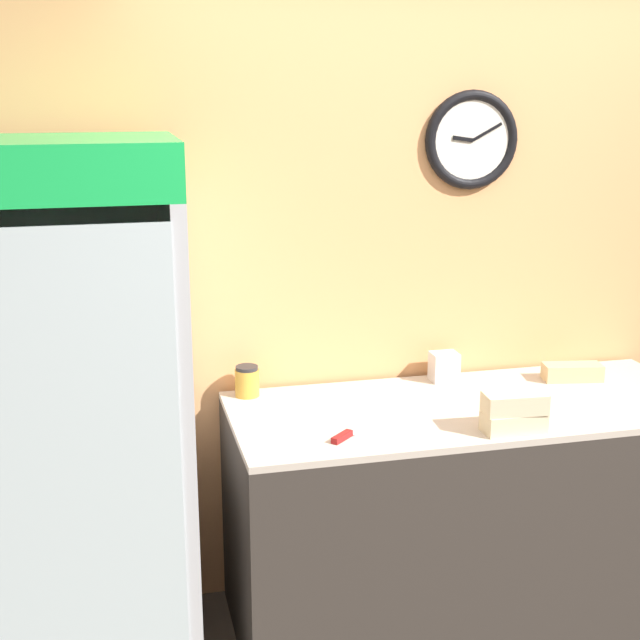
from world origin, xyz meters
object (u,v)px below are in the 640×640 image
beverage_cooler (80,392)px  chefs_knife (350,433)px  sandwich_flat_left (572,372)px  sandwich_stack_bottom (514,422)px  condiment_jar (247,381)px  napkin_dispenser (444,367)px  sandwich_stack_middle (515,403)px

beverage_cooler → chefs_knife: bearing=-15.6°
sandwich_flat_left → sandwich_stack_bottom: bearing=-136.3°
chefs_knife → condiment_jar: 0.57m
beverage_cooler → sandwich_flat_left: (1.97, 0.11, -0.12)m
sandwich_flat_left → beverage_cooler: bearing=-176.9°
napkin_dispenser → sandwich_flat_left: bearing=-12.7°
beverage_cooler → napkin_dispenser: beverage_cooler is taller
chefs_knife → napkin_dispenser: bearing=41.9°
sandwich_stack_middle → condiment_jar: sandwich_stack_middle is taller
napkin_dispenser → sandwich_stack_middle: bearing=-86.4°
sandwich_stack_bottom → sandwich_stack_middle: 0.07m
sandwich_stack_middle → chefs_knife: sandwich_stack_middle is taller
beverage_cooler → chefs_knife: (0.91, -0.25, -0.14)m
sandwich_flat_left → chefs_knife: size_ratio=1.07×
sandwich_stack_middle → sandwich_flat_left: size_ratio=0.89×
sandwich_stack_bottom → sandwich_stack_middle: bearing=0.0°
beverage_cooler → sandwich_flat_left: 1.97m
chefs_knife → condiment_jar: condiment_jar is taller
sandwich_flat_left → napkin_dispenser: bearing=167.3°
napkin_dispenser → chefs_knife: bearing=-138.1°
sandwich_flat_left → napkin_dispenser: napkin_dispenser is taller
sandwich_stack_middle → napkin_dispenser: bearing=93.6°
sandwich_stack_bottom → chefs_knife: bearing=169.7°
sandwich_flat_left → chefs_knife: sandwich_flat_left is taller
chefs_knife → condiment_jar: size_ratio=1.93×
sandwich_stack_middle → napkin_dispenser: (-0.04, 0.58, -0.05)m
beverage_cooler → sandwich_flat_left: bearing=3.1°
sandwich_stack_middle → sandwich_flat_left: sandwich_stack_middle is taller
chefs_knife → condiment_jar: (-0.28, 0.49, 0.05)m
sandwich_flat_left → chefs_knife: bearing=-161.1°
beverage_cooler → condiment_jar: beverage_cooler is taller
sandwich_stack_middle → sandwich_flat_left: (0.49, 0.46, -0.07)m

